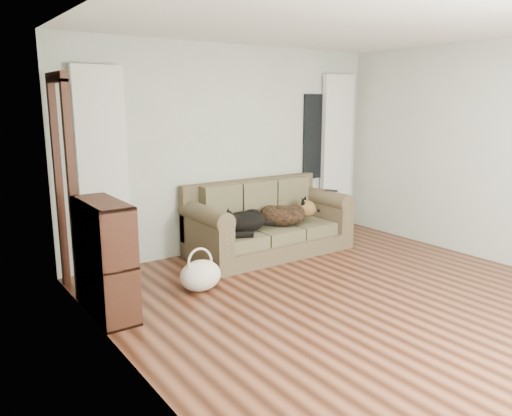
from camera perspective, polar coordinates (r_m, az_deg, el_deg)
floor at (r=4.91m, az=13.28°, el=-11.00°), size 5.00×5.00×0.00m
ceiling at (r=4.58m, az=14.96°, el=20.50°), size 5.00×5.00×0.00m
wall_back at (r=6.48m, az=-2.89°, el=6.78°), size 4.50×0.04×2.60m
wall_left at (r=3.25m, az=-13.12°, el=1.11°), size 0.04×5.00×2.60m
curtain_left at (r=5.70m, az=-17.09°, el=4.01°), size 0.55×0.08×2.25m
curtain_right at (r=7.54m, az=9.19°, el=6.25°), size 0.55×0.08×2.25m
window_pane at (r=7.32m, az=6.99°, el=8.10°), size 0.50×0.03×1.20m
door_casing at (r=5.23m, az=-20.95°, el=1.95°), size 0.07×0.60×2.10m
sofa at (r=6.32m, az=1.56°, el=-1.16°), size 2.05×0.88×0.84m
dog_black_lab at (r=5.99m, az=-1.64°, el=-1.61°), size 0.62×0.45×0.26m
dog_shepherd at (r=6.38m, az=3.33°, el=-0.69°), size 0.78×0.73×0.28m
tv_remote at (r=6.76m, az=8.58°, el=2.00°), size 0.14×0.20×0.02m
tote_bag at (r=5.16m, az=-6.37°, el=-7.68°), size 0.50×0.43×0.32m
bookshelf at (r=4.68m, az=-16.82°, el=-5.85°), size 0.35×0.85×1.05m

